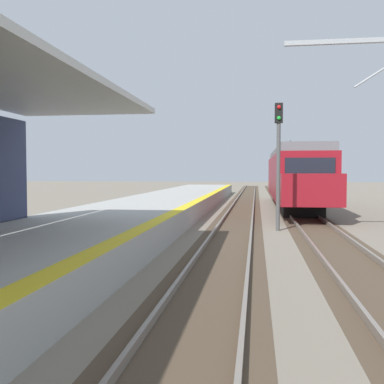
{
  "coord_description": "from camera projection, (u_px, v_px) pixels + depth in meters",
  "views": [
    {
      "loc": [
        2.81,
        4.42,
        2.44
      ],
      "look_at": [
        1.76,
        11.71,
        2.1
      ],
      "focal_mm": 42.12,
      "sensor_mm": 36.0,
      "label": 1
    }
  ],
  "objects": [
    {
      "name": "station_platform",
      "position": [
        60.0,
        244.0,
        12.3
      ],
      "size": [
        5.0,
        80.0,
        0.91
      ],
      "color": "#A8A8A3",
      "rests_on": "ground"
    },
    {
      "name": "rail_signal_post",
      "position": [
        278.0,
        153.0,
        18.31
      ],
      "size": [
        0.32,
        0.34,
        5.2
      ],
      "color": "#4C4C4C",
      "rests_on": "ground"
    },
    {
      "name": "track_pair_middle",
      "position": [
        331.0,
        242.0,
        15.16
      ],
      "size": [
        2.34,
        120.0,
        0.16
      ],
      "color": "#4C3D2D",
      "rests_on": "ground"
    },
    {
      "name": "approaching_train",
      "position": [
        295.0,
        175.0,
        29.78
      ],
      "size": [
        2.93,
        19.6,
        4.76
      ],
      "color": "maroon",
      "rests_on": "ground"
    },
    {
      "name": "track_pair_nearest_platform",
      "position": [
        230.0,
        240.0,
        15.65
      ],
      "size": [
        2.34,
        120.0,
        0.16
      ],
      "color": "#4C3D2D",
      "rests_on": "ground"
    }
  ]
}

